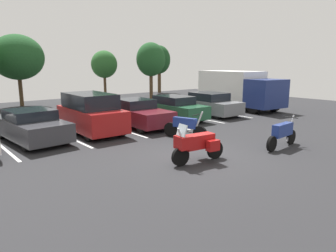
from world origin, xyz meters
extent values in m
cube|color=#262628|center=(0.00, 0.00, -0.05)|extent=(44.00, 44.00, 0.10)
cylinder|color=black|center=(-1.18, -0.30, 0.32)|extent=(0.66, 0.21, 0.64)
cylinder|color=black|center=(0.29, -0.50, 0.32)|extent=(0.66, 0.21, 0.64)
cube|color=#A51414|center=(-0.44, -0.40, 0.74)|extent=(1.16, 0.56, 0.48)
cylinder|color=#B2B2B7|center=(-1.06, -0.32, 0.73)|extent=(0.51, 0.14, 1.12)
cylinder|color=black|center=(-0.98, -0.33, 1.16)|extent=(0.12, 0.62, 0.04)
cube|color=#A51414|center=(-1.08, -0.31, 0.79)|extent=(0.50, 0.55, 0.43)
cube|color=#B2C1CC|center=(-1.13, -0.31, 1.20)|extent=(0.22, 0.46, 0.39)
cube|color=#A51414|center=(-0.16, -0.79, 0.62)|extent=(0.47, 0.30, 0.36)
cube|color=#A51414|center=(-0.06, -0.10, 0.62)|extent=(0.47, 0.30, 0.36)
cylinder|color=black|center=(1.75, 1.63, 0.33)|extent=(0.30, 0.66, 0.66)
cylinder|color=black|center=(1.31, 3.09, 0.33)|extent=(0.30, 0.66, 0.66)
cube|color=navy|center=(1.53, 2.36, 0.73)|extent=(0.54, 1.16, 0.45)
cylinder|color=#B2B2B7|center=(1.71, 1.75, 0.74)|extent=(0.21, 0.51, 1.13)
cylinder|color=black|center=(1.69, 1.82, 1.13)|extent=(0.60, 0.21, 0.04)
cylinder|color=black|center=(4.25, -1.22, 0.30)|extent=(0.61, 0.15, 0.61)
cylinder|color=black|center=(2.63, -1.31, 0.30)|extent=(0.61, 0.15, 0.61)
cube|color=navy|center=(3.44, -1.27, 0.74)|extent=(1.23, 0.36, 0.50)
cylinder|color=#B2B2B7|center=(4.13, -1.23, 0.70)|extent=(0.49, 0.10, 1.08)
cylinder|color=black|center=(4.05, -1.23, 1.17)|extent=(0.07, 0.62, 0.04)
cube|color=silver|center=(-5.10, 6.14, 0.00)|extent=(0.12, 5.16, 0.01)
cube|color=silver|center=(-2.39, 6.14, 0.00)|extent=(0.12, 5.16, 0.01)
cube|color=silver|center=(0.32, 6.14, 0.00)|extent=(0.12, 5.16, 0.01)
cube|color=silver|center=(3.04, 6.14, 0.00)|extent=(0.12, 5.16, 0.01)
cube|color=silver|center=(5.75, 6.14, 0.00)|extent=(0.12, 5.16, 0.01)
cube|color=silver|center=(8.46, 6.14, 0.00)|extent=(0.12, 5.16, 0.01)
cube|color=#38383D|center=(-3.84, 6.31, 0.58)|extent=(2.16, 4.41, 0.76)
cube|color=black|center=(-3.84, 6.42, 1.17)|extent=(1.85, 2.03, 0.42)
cylinder|color=black|center=(-2.93, 4.91, 0.30)|extent=(0.26, 0.62, 0.60)
cylinder|color=black|center=(-4.55, 4.80, 0.30)|extent=(0.26, 0.62, 0.60)
cylinder|color=black|center=(-3.13, 7.82, 0.30)|extent=(0.26, 0.62, 0.60)
cylinder|color=black|center=(-4.74, 7.72, 0.30)|extent=(0.26, 0.62, 0.60)
cube|color=maroon|center=(-1.12, 6.12, 0.72)|extent=(2.04, 4.27, 1.02)
cube|color=black|center=(-1.12, 6.26, 1.57)|extent=(1.85, 2.97, 0.69)
cylinder|color=black|center=(-0.35, 4.67, 0.32)|extent=(0.24, 0.65, 0.65)
cylinder|color=black|center=(-1.99, 4.72, 0.32)|extent=(0.24, 0.65, 0.65)
cylinder|color=black|center=(-0.25, 7.52, 0.32)|extent=(0.24, 0.65, 0.65)
cylinder|color=black|center=(-1.89, 7.58, 0.32)|extent=(0.24, 0.65, 0.65)
cube|color=maroon|center=(1.53, 5.98, 0.60)|extent=(2.09, 4.54, 0.75)
cube|color=black|center=(1.56, 6.38, 1.21)|extent=(1.78, 2.00, 0.46)
cylinder|color=black|center=(2.22, 4.43, 0.35)|extent=(0.26, 0.72, 0.70)
cylinder|color=black|center=(0.66, 4.52, 0.35)|extent=(0.26, 0.72, 0.70)
cylinder|color=black|center=(2.40, 7.43, 0.35)|extent=(0.26, 0.72, 0.70)
cylinder|color=black|center=(0.85, 7.53, 0.35)|extent=(0.26, 0.72, 0.70)
cube|color=#235638|center=(4.39, 6.28, 0.59)|extent=(1.89, 4.39, 0.75)
cube|color=black|center=(4.39, 6.38, 1.20)|extent=(1.69, 2.25, 0.46)
cylinder|color=black|center=(5.10, 4.78, 0.33)|extent=(0.24, 0.67, 0.66)
cylinder|color=black|center=(3.60, 4.82, 0.33)|extent=(0.24, 0.67, 0.66)
cylinder|color=black|center=(5.18, 7.73, 0.33)|extent=(0.24, 0.67, 0.66)
cylinder|color=black|center=(3.68, 7.77, 0.33)|extent=(0.24, 0.67, 0.66)
cube|color=slate|center=(7.30, 6.07, 0.59)|extent=(2.16, 4.35, 0.77)
cube|color=black|center=(7.31, 6.18, 1.22)|extent=(1.89, 2.27, 0.50)
cylinder|color=black|center=(8.05, 4.58, 0.31)|extent=(0.25, 0.63, 0.62)
cylinder|color=black|center=(6.39, 4.67, 0.31)|extent=(0.25, 0.63, 0.62)
cylinder|color=black|center=(8.21, 7.46, 0.31)|extent=(0.25, 0.63, 0.62)
cylinder|color=black|center=(6.55, 7.56, 0.31)|extent=(0.25, 0.63, 0.62)
cube|color=navy|center=(10.93, 4.28, 1.32)|extent=(2.69, 2.22, 1.92)
cube|color=white|center=(11.38, 7.67, 1.57)|extent=(3.08, 5.20, 2.41)
cylinder|color=black|center=(11.98, 4.21, 0.45)|extent=(0.42, 0.93, 0.90)
cylinder|color=black|center=(9.90, 4.48, 0.45)|extent=(0.42, 0.93, 0.90)
cylinder|color=black|center=(12.56, 8.61, 0.45)|extent=(0.42, 0.93, 0.90)
cylinder|color=black|center=(10.48, 8.89, 0.45)|extent=(0.42, 0.93, 0.90)
cylinder|color=#4C3823|center=(10.34, 16.46, 1.07)|extent=(0.33, 0.33, 2.14)
ellipsoid|color=#1E4C23|center=(10.34, 16.46, 3.73)|extent=(2.76, 2.76, 3.18)
cylinder|color=#4C3823|center=(7.44, 20.28, 0.97)|extent=(0.27, 0.27, 1.93)
ellipsoid|color=#285B28|center=(7.44, 20.28, 3.27)|extent=(2.56, 2.56, 2.68)
cylinder|color=#4C3823|center=(-0.89, 18.76, 1.04)|extent=(0.30, 0.30, 2.07)
ellipsoid|color=#1E4C23|center=(-0.89, 18.76, 3.82)|extent=(3.95, 3.95, 3.49)
cylinder|color=#4C3823|center=(14.83, 20.80, 1.10)|extent=(0.39, 0.39, 2.19)
ellipsoid|color=#19421E|center=(14.83, 20.80, 3.79)|extent=(2.56, 2.56, 3.20)
camera|label=1|loc=(-7.74, -7.41, 3.30)|focal=32.83mm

